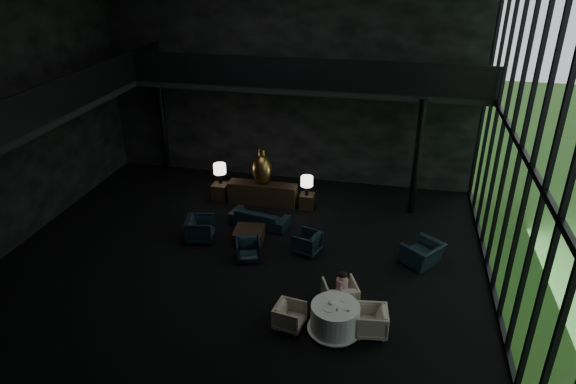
% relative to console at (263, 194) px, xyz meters
% --- Properties ---
extents(floor, '(14.00, 12.00, 0.02)m').
position_rel_console_xyz_m(floor, '(0.38, -3.54, -0.39)').
color(floor, black).
rests_on(floor, ground).
extents(wall_back, '(14.00, 0.04, 8.00)m').
position_rel_console_xyz_m(wall_back, '(0.38, 2.46, 3.61)').
color(wall_back, black).
rests_on(wall_back, ground).
extents(wall_front, '(14.00, 0.04, 8.00)m').
position_rel_console_xyz_m(wall_front, '(0.38, -9.54, 3.61)').
color(wall_front, black).
rests_on(wall_front, ground).
extents(wall_left, '(0.04, 12.00, 8.00)m').
position_rel_console_xyz_m(wall_left, '(-6.62, -3.54, 3.61)').
color(wall_left, black).
rests_on(wall_left, ground).
extents(curtain_wall, '(0.20, 12.00, 8.00)m').
position_rel_console_xyz_m(curtain_wall, '(7.33, -3.54, 3.61)').
color(curtain_wall, black).
rests_on(curtain_wall, ground).
extents(mezzanine_left, '(2.00, 12.00, 0.25)m').
position_rel_console_xyz_m(mezzanine_left, '(-5.62, -3.54, 3.61)').
color(mezzanine_left, black).
rests_on(mezzanine_left, wall_left).
extents(mezzanine_back, '(12.00, 2.00, 0.25)m').
position_rel_console_xyz_m(mezzanine_back, '(1.38, 1.46, 3.61)').
color(mezzanine_back, black).
rests_on(mezzanine_back, wall_back).
extents(railing_left, '(0.06, 12.00, 1.00)m').
position_rel_console_xyz_m(railing_left, '(-4.62, -3.54, 4.21)').
color(railing_left, black).
rests_on(railing_left, mezzanine_left).
extents(railing_back, '(12.00, 0.06, 1.00)m').
position_rel_console_xyz_m(railing_back, '(1.38, 0.46, 4.21)').
color(railing_back, black).
rests_on(railing_back, mezzanine_back).
extents(column_nw, '(0.24, 0.24, 4.00)m').
position_rel_console_xyz_m(column_nw, '(-4.62, 2.16, 1.61)').
color(column_nw, black).
rests_on(column_nw, floor).
extents(column_ne, '(0.24, 0.24, 4.00)m').
position_rel_console_xyz_m(column_ne, '(5.18, 0.46, 1.61)').
color(column_ne, black).
rests_on(column_ne, floor).
extents(console, '(2.43, 0.55, 0.77)m').
position_rel_console_xyz_m(console, '(0.00, 0.00, 0.00)').
color(console, black).
rests_on(console, floor).
extents(bronze_urn, '(0.69, 0.69, 1.28)m').
position_rel_console_xyz_m(bronze_urn, '(0.00, 0.03, 0.94)').
color(bronze_urn, olive).
rests_on(bronze_urn, console).
extents(side_table_left, '(0.53, 0.53, 0.58)m').
position_rel_console_xyz_m(side_table_left, '(-1.60, 0.03, -0.09)').
color(side_table_left, black).
rests_on(side_table_left, floor).
extents(table_lamp_left, '(0.44, 0.44, 0.74)m').
position_rel_console_xyz_m(table_lamp_left, '(-1.60, 0.14, 0.72)').
color(table_lamp_left, black).
rests_on(table_lamp_left, side_table_left).
extents(side_table_right, '(0.48, 0.48, 0.52)m').
position_rel_console_xyz_m(side_table_right, '(1.60, -0.02, -0.12)').
color(side_table_right, black).
rests_on(side_table_right, floor).
extents(table_lamp_right, '(0.42, 0.42, 0.70)m').
position_rel_console_xyz_m(table_lamp_right, '(1.60, -0.07, 0.64)').
color(table_lamp_right, black).
rests_on(table_lamp_right, side_table_right).
extents(sofa, '(1.89, 0.88, 0.71)m').
position_rel_console_xyz_m(sofa, '(0.31, -1.55, -0.03)').
color(sofa, black).
rests_on(sofa, floor).
extents(lounge_armchair_west, '(0.98, 1.03, 0.92)m').
position_rel_console_xyz_m(lounge_armchair_west, '(-1.25, -2.85, 0.07)').
color(lounge_armchair_west, black).
rests_on(lounge_armchair_west, floor).
extents(lounge_armchair_east, '(0.80, 0.83, 0.69)m').
position_rel_console_xyz_m(lounge_armchair_east, '(2.12, -2.86, -0.04)').
color(lounge_armchair_east, black).
rests_on(lounge_armchair_east, floor).
extents(lounge_armchair_south, '(0.78, 0.75, 0.64)m').
position_rel_console_xyz_m(lounge_armchair_south, '(0.52, -3.60, -0.07)').
color(lounge_armchair_south, black).
rests_on(lounge_armchair_south, floor).
extents(window_armchair, '(1.14, 1.21, 0.89)m').
position_rel_console_xyz_m(window_armchair, '(5.47, -2.77, 0.06)').
color(window_armchair, black).
rests_on(window_armchair, floor).
extents(coffee_table, '(0.98, 0.98, 0.40)m').
position_rel_console_xyz_m(coffee_table, '(0.24, -2.57, -0.19)').
color(coffee_table, black).
rests_on(coffee_table, floor).
extents(dining_table, '(1.31, 1.31, 0.75)m').
position_rel_console_xyz_m(dining_table, '(3.40, -6.16, -0.06)').
color(dining_table, white).
rests_on(dining_table, floor).
extents(dining_chair_north, '(1.07, 1.04, 0.86)m').
position_rel_console_xyz_m(dining_chair_north, '(3.41, -5.23, 0.04)').
color(dining_chair_north, '#9D9587').
rests_on(dining_chair_north, floor).
extents(dining_chair_east, '(0.75, 0.79, 0.73)m').
position_rel_console_xyz_m(dining_chair_east, '(4.24, -6.04, -0.02)').
color(dining_chair_east, '#B6ADA5').
rests_on(dining_chair_east, floor).
extents(dining_chair_west, '(0.64, 0.67, 0.61)m').
position_rel_console_xyz_m(dining_chair_west, '(2.32, -6.23, -0.08)').
color(dining_chair_west, '#B8B1A7').
rests_on(dining_chair_west, floor).
extents(child, '(0.30, 0.30, 0.64)m').
position_rel_console_xyz_m(child, '(3.45, -5.27, 0.38)').
color(child, '#CF88AA').
rests_on(child, dining_chair_north).
extents(plate_a, '(0.32, 0.32, 0.02)m').
position_rel_console_xyz_m(plate_a, '(3.28, -6.32, 0.37)').
color(plate_a, white).
rests_on(plate_a, dining_table).
extents(plate_b, '(0.26, 0.26, 0.01)m').
position_rel_console_xyz_m(plate_b, '(3.57, -5.91, 0.37)').
color(plate_b, white).
rests_on(plate_b, dining_table).
extents(saucer, '(0.14, 0.14, 0.01)m').
position_rel_console_xyz_m(saucer, '(3.64, -6.25, 0.37)').
color(saucer, white).
rests_on(saucer, dining_table).
extents(coffee_cup, '(0.10, 0.10, 0.06)m').
position_rel_console_xyz_m(coffee_cup, '(3.72, -6.29, 0.40)').
color(coffee_cup, white).
rests_on(coffee_cup, saucer).
extents(cereal_bowl, '(0.16, 0.16, 0.08)m').
position_rel_console_xyz_m(cereal_bowl, '(3.30, -6.12, 0.40)').
color(cereal_bowl, white).
rests_on(cereal_bowl, dining_table).
extents(cream_pot, '(0.07, 0.07, 0.06)m').
position_rel_console_xyz_m(cream_pot, '(3.45, -6.34, 0.40)').
color(cream_pot, '#99999E').
rests_on(cream_pot, dining_table).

